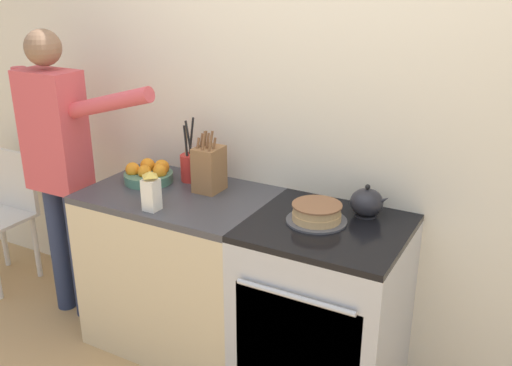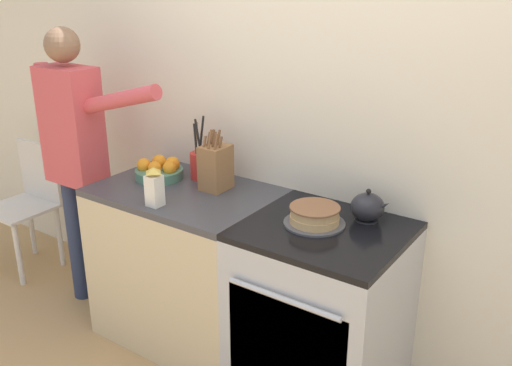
{
  "view_description": "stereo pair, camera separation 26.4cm",
  "coord_description": "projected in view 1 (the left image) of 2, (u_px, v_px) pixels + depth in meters",
  "views": [
    {
      "loc": [
        1.07,
        -1.88,
        1.97
      ],
      "look_at": [
        -0.11,
        0.29,
        1.03
      ],
      "focal_mm": 40.0,
      "sensor_mm": 36.0,
      "label": 1
    },
    {
      "loc": [
        1.29,
        -1.74,
        1.97
      ],
      "look_at": [
        -0.11,
        0.29,
        1.03
      ],
      "focal_mm": 40.0,
      "sensor_mm": 36.0,
      "label": 2
    }
  ],
  "objects": [
    {
      "name": "wall_back",
      "position": [
        313.0,
        112.0,
        2.8
      ],
      "size": [
        8.0,
        0.04,
        2.6
      ],
      "color": "silver",
      "rests_on": "ground_plane"
    },
    {
      "name": "counter_cabinet",
      "position": [
        182.0,
        268.0,
        3.09
      ],
      "size": [
        0.94,
        0.65,
        0.88
      ],
      "color": "beige",
      "rests_on": "ground_plane"
    },
    {
      "name": "stove_range",
      "position": [
        323.0,
        309.0,
        2.72
      ],
      "size": [
        0.71,
        0.68,
        0.88
      ],
      "color": "#B7BABF",
      "rests_on": "ground_plane"
    },
    {
      "name": "layer_cake",
      "position": [
        317.0,
        213.0,
        2.59
      ],
      "size": [
        0.28,
        0.28,
        0.09
      ],
      "color": "#4C4C51",
      "rests_on": "stove_range"
    },
    {
      "name": "tea_kettle",
      "position": [
        367.0,
        203.0,
        2.64
      ],
      "size": [
        0.19,
        0.15,
        0.15
      ],
      "color": "#232328",
      "rests_on": "stove_range"
    },
    {
      "name": "knife_block",
      "position": [
        209.0,
        168.0,
        2.92
      ],
      "size": [
        0.13,
        0.15,
        0.33
      ],
      "color": "olive",
      "rests_on": "counter_cabinet"
    },
    {
      "name": "utensil_crock",
      "position": [
        191.0,
        166.0,
        3.08
      ],
      "size": [
        0.11,
        0.11,
        0.35
      ],
      "color": "red",
      "rests_on": "counter_cabinet"
    },
    {
      "name": "fruit_bowl",
      "position": [
        149.0,
        174.0,
        3.07
      ],
      "size": [
        0.26,
        0.26,
        0.11
      ],
      "color": "#4C7F66",
      "rests_on": "counter_cabinet"
    },
    {
      "name": "milk_carton",
      "position": [
        151.0,
        192.0,
        2.69
      ],
      "size": [
        0.07,
        0.07,
        0.2
      ],
      "color": "white",
      "rests_on": "counter_cabinet"
    },
    {
      "name": "person_baker",
      "position": [
        58.0,
        154.0,
        3.14
      ],
      "size": [
        0.94,
        0.2,
        1.68
      ],
      "rotation": [
        0.0,
        0.0,
        -0.02
      ],
      "color": "#283351",
      "rests_on": "ground_plane"
    },
    {
      "name": "dining_chair",
      "position": [
        4.0,
        207.0,
        3.72
      ],
      "size": [
        0.4,
        0.4,
        0.86
      ],
      "rotation": [
        0.0,
        0.0,
        0.14
      ],
      "color": "silver",
      "rests_on": "ground_plane"
    }
  ]
}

